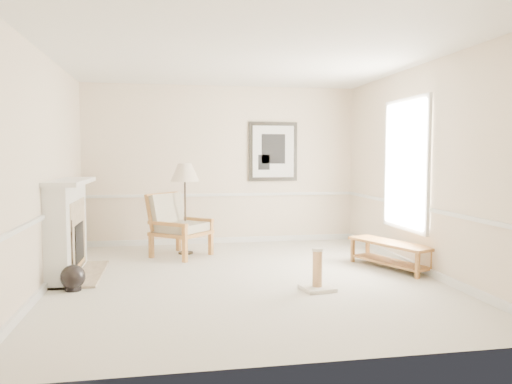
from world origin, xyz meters
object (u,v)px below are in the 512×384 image
armchair (176,222)px  bench (391,251)px  floor_vase (73,278)px  floor_lamp (185,175)px  scratching_post (317,277)px

armchair → bench: (3.03, -1.49, -0.29)m
floor_vase → floor_lamp: 2.74m
floor_vase → bench: bearing=5.6°
armchair → floor_vase: bearing=-172.9°
floor_lamp → armchair: bearing=-141.3°
floor_vase → bench: 4.32m
floor_vase → bench: (4.30, 0.42, 0.10)m
floor_vase → floor_lamp: (1.43, 2.04, 1.15)m
floor_vase → armchair: (1.27, 1.91, 0.39)m
floor_vase → scratching_post: 2.96m
floor_vase → floor_lamp: floor_lamp is taller
floor_lamp → bench: 3.46m
armchair → floor_lamp: size_ratio=0.75×
floor_vase → armchair: 2.33m
floor_vase → scratching_post: bearing=-9.6°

